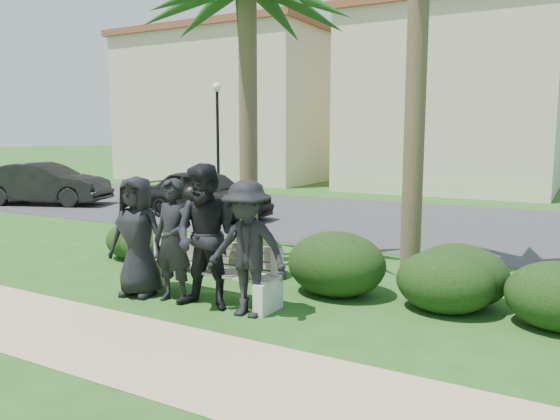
# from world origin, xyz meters

# --- Properties ---
(ground) EXTENTS (160.00, 160.00, 0.00)m
(ground) POSITION_xyz_m (0.00, 0.00, 0.00)
(ground) COLOR #264F16
(ground) RESTS_ON ground
(footpath) EXTENTS (30.00, 1.60, 0.01)m
(footpath) POSITION_xyz_m (0.00, -1.80, 0.00)
(footpath) COLOR tan
(footpath) RESTS_ON ground
(asphalt_street) EXTENTS (160.00, 8.00, 0.01)m
(asphalt_street) POSITION_xyz_m (0.00, 8.00, 0.00)
(asphalt_street) COLOR #2D2D30
(asphalt_street) RESTS_ON ground
(stucco_bldg_left) EXTENTS (10.40, 8.40, 7.30)m
(stucco_bldg_left) POSITION_xyz_m (-12.00, 18.00, 3.66)
(stucco_bldg_left) COLOR beige
(stucco_bldg_left) RESTS_ON ground
(stucco_bldg_right) EXTENTS (8.40, 8.40, 7.30)m
(stucco_bldg_right) POSITION_xyz_m (-1.00, 18.00, 3.66)
(stucco_bldg_right) COLOR beige
(stucco_bldg_right) RESTS_ON ground
(street_lamp) EXTENTS (0.36, 0.36, 4.29)m
(street_lamp) POSITION_xyz_m (-9.00, 12.00, 2.94)
(street_lamp) COLOR black
(street_lamp) RESTS_ON ground
(park_bench) EXTENTS (2.25, 0.58, 0.78)m
(park_bench) POSITION_xyz_m (-0.58, 0.02, 0.35)
(park_bench) COLOR #9D9584
(park_bench) RESTS_ON ground
(man_a) EXTENTS (0.92, 0.68, 1.72)m
(man_a) POSITION_xyz_m (-1.53, -0.32, 0.86)
(man_a) COLOR black
(man_a) RESTS_ON ground
(man_b) EXTENTS (0.63, 0.41, 1.71)m
(man_b) POSITION_xyz_m (-0.89, -0.30, 0.85)
(man_b) COLOR black
(man_b) RESTS_ON ground
(man_c) EXTENTS (1.00, 0.81, 1.92)m
(man_c) POSITION_xyz_m (-0.32, -0.30, 0.96)
(man_c) COLOR black
(man_c) RESTS_ON ground
(man_d) EXTENTS (1.16, 0.71, 1.73)m
(man_d) POSITION_xyz_m (0.31, -0.30, 0.86)
(man_d) COLOR black
(man_d) RESTS_ON ground
(hedge_a) EXTENTS (1.11, 0.92, 0.73)m
(hedge_a) POSITION_xyz_m (-3.26, 1.37, 0.36)
(hedge_a) COLOR black
(hedge_a) RESTS_ON ground
(hedge_b) EXTENTS (1.11, 0.92, 0.72)m
(hedge_b) POSITION_xyz_m (-2.85, 1.30, 0.36)
(hedge_b) COLOR black
(hedge_b) RESTS_ON ground
(hedge_c) EXTENTS (1.15, 0.95, 0.75)m
(hedge_c) POSITION_xyz_m (-0.73, 1.40, 0.38)
(hedge_c) COLOR black
(hedge_c) RESTS_ON ground
(hedge_d) EXTENTS (1.45, 1.19, 0.94)m
(hedge_d) POSITION_xyz_m (0.91, 1.12, 0.47)
(hedge_d) COLOR black
(hedge_d) RESTS_ON ground
(hedge_e) EXTENTS (1.32, 1.09, 0.86)m
(hedge_e) POSITION_xyz_m (2.55, 1.49, 0.43)
(hedge_e) COLOR black
(hedge_e) RESTS_ON ground
(hedge_f) EXTENTS (1.28, 1.05, 0.83)m
(hedge_f) POSITION_xyz_m (2.45, 1.13, 0.42)
(hedge_f) COLOR black
(hedge_f) RESTS_ON ground
(car_a) EXTENTS (3.99, 1.86, 1.32)m
(car_a) POSITION_xyz_m (-5.13, 6.06, 0.66)
(car_a) COLOR black
(car_a) RESTS_ON ground
(car_b) EXTENTS (4.34, 2.81, 1.35)m
(car_b) POSITION_xyz_m (-11.38, 5.71, 0.68)
(car_b) COLOR black
(car_b) RESTS_ON ground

